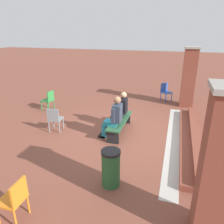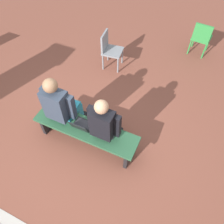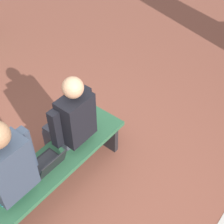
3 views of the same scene
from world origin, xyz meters
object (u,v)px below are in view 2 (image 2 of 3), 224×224
plastic_chair_far_right (109,48)px  person_student (106,123)px  bench (86,131)px  plastic_chair_mid_courtyard (201,37)px  person_adult (61,105)px  laptop (82,125)px

plastic_chair_far_right → person_student: bearing=113.9°
bench → plastic_chair_mid_courtyard: (-1.24, -3.42, 0.13)m
bench → person_adult: person_adult is taller
bench → plastic_chair_far_right: bearing=-75.2°
bench → person_adult: bearing=-8.7°
person_student → plastic_chair_mid_courtyard: size_ratio=1.55×
plastic_chair_far_right → person_adult: bearing=92.8°
plastic_chair_mid_courtyard → laptop: bearing=69.3°
bench → plastic_chair_far_right: size_ratio=2.14×
bench → plastic_chair_mid_courtyard: size_ratio=2.14×
plastic_chair_far_right → bench: bearing=104.8°
person_adult → plastic_chair_far_right: bearing=-87.2°
laptop → plastic_chair_mid_courtyard: (-1.30, -3.43, -0.02)m
plastic_chair_mid_courtyard → plastic_chair_far_right: size_ratio=1.00×
person_student → person_adult: (0.80, -0.00, 0.03)m
person_student → laptop: person_student is taller
person_student → plastic_chair_mid_courtyard: (-0.89, -3.35, -0.22)m
person_student → plastic_chair_far_right: person_student is taller
bench → laptop: laptop is taller
bench → plastic_chair_mid_courtyard: 3.64m
bench → person_student: (-0.35, -0.07, 0.35)m
person_adult → laptop: bearing=168.2°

